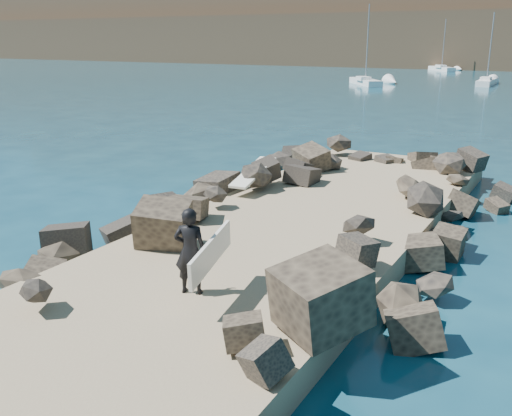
% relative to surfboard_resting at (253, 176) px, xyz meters
% --- Properties ---
extents(ground, '(800.00, 800.00, 0.00)m').
position_rel_surfboard_resting_xyz_m(ground, '(2.56, -3.32, -1.04)').
color(ground, '#0F384C').
rests_on(ground, ground).
extents(jetty, '(6.00, 26.00, 0.60)m').
position_rel_surfboard_resting_xyz_m(jetty, '(2.56, -5.32, -0.74)').
color(jetty, '#8C7759').
rests_on(jetty, ground).
extents(riprap_left, '(2.60, 22.00, 1.00)m').
position_rel_surfboard_resting_xyz_m(riprap_left, '(-0.34, -4.82, -0.54)').
color(riprap_left, black).
rests_on(riprap_left, ground).
extents(riprap_right, '(2.60, 22.00, 1.00)m').
position_rel_surfboard_resting_xyz_m(riprap_right, '(5.46, -4.82, -0.54)').
color(riprap_right, black).
rests_on(riprap_right, ground).
extents(surfboard_resting, '(0.72, 2.29, 0.08)m').
position_rel_surfboard_resting_xyz_m(surfboard_resting, '(0.00, 0.00, 0.00)').
color(surfboard_resting, white).
rests_on(surfboard_resting, riprap_left).
extents(surfer_with_board, '(1.07, 1.97, 1.63)m').
position_rel_surfboard_resting_xyz_m(surfer_with_board, '(2.80, -7.01, 0.38)').
color(surfer_with_board, black).
rests_on(surfer_with_board, jetty).
extents(sailboat_b, '(1.56, 6.63, 8.01)m').
position_rel_surfboard_resting_xyz_m(sailboat_b, '(-1.44, 55.39, -0.69)').
color(sailboat_b, white).
rests_on(sailboat_b, ground).
extents(sailboat_e, '(5.43, 6.27, 8.26)m').
position_rel_surfboard_resting_xyz_m(sailboat_e, '(-12.65, 83.81, -0.69)').
color(sailboat_e, white).
rests_on(sailboat_e, ground).
extents(sailboat_a, '(5.74, 6.91, 8.90)m').
position_rel_surfboard_resting_xyz_m(sailboat_a, '(-13.61, 49.23, -0.69)').
color(sailboat_a, white).
rests_on(sailboat_a, ground).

